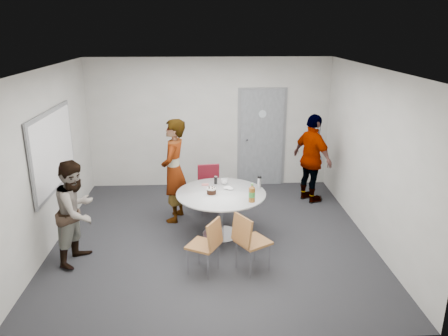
{
  "coord_description": "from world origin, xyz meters",
  "views": [
    {
      "loc": [
        -0.12,
        -6.43,
        3.3
      ],
      "look_at": [
        0.2,
        0.25,
        1.1
      ],
      "focal_mm": 35.0,
      "sensor_mm": 36.0,
      "label": 1
    }
  ],
  "objects_px": {
    "chair_near_left": "(208,242)",
    "chair_near_right": "(248,238)",
    "whiteboard": "(53,150)",
    "person_right": "(312,159)",
    "chair_far": "(209,184)",
    "door": "(262,138)",
    "table": "(222,199)",
    "person_left": "(77,212)",
    "person_main": "(174,171)"
  },
  "relations": [
    {
      "from": "table",
      "to": "chair_near_right",
      "type": "relative_size",
      "value": 1.67
    },
    {
      "from": "chair_near_left",
      "to": "person_main",
      "type": "distance_m",
      "value": 1.96
    },
    {
      "from": "person_right",
      "to": "person_main",
      "type": "bearing_deg",
      "value": 78.26
    },
    {
      "from": "chair_near_left",
      "to": "chair_far",
      "type": "relative_size",
      "value": 0.92
    },
    {
      "from": "chair_near_right",
      "to": "person_main",
      "type": "bearing_deg",
      "value": -179.77
    },
    {
      "from": "door",
      "to": "person_right",
      "type": "bearing_deg",
      "value": -49.97
    },
    {
      "from": "person_left",
      "to": "chair_near_right",
      "type": "bearing_deg",
      "value": -83.68
    },
    {
      "from": "door",
      "to": "chair_far",
      "type": "distance_m",
      "value": 1.87
    },
    {
      "from": "door",
      "to": "person_left",
      "type": "distance_m",
      "value": 4.37
    },
    {
      "from": "chair_near_right",
      "to": "chair_far",
      "type": "relative_size",
      "value": 0.98
    },
    {
      "from": "whiteboard",
      "to": "person_main",
      "type": "distance_m",
      "value": 1.97
    },
    {
      "from": "door",
      "to": "chair_near_left",
      "type": "height_order",
      "value": "door"
    },
    {
      "from": "person_left",
      "to": "chair_far",
      "type": "bearing_deg",
      "value": -31.64
    },
    {
      "from": "table",
      "to": "chair_near_right",
      "type": "distance_m",
      "value": 1.17
    },
    {
      "from": "chair_far",
      "to": "person_left",
      "type": "bearing_deg",
      "value": 35.05
    },
    {
      "from": "chair_near_right",
      "to": "chair_far",
      "type": "xyz_separation_m",
      "value": [
        -0.5,
        2.15,
        0.01
      ]
    },
    {
      "from": "chair_near_left",
      "to": "chair_near_right",
      "type": "distance_m",
      "value": 0.55
    },
    {
      "from": "door",
      "to": "person_left",
      "type": "xyz_separation_m",
      "value": [
        -3.05,
        -3.11,
        -0.26
      ]
    },
    {
      "from": "chair_near_right",
      "to": "chair_far",
      "type": "distance_m",
      "value": 2.21
    },
    {
      "from": "whiteboard",
      "to": "chair_near_left",
      "type": "relative_size",
      "value": 2.35
    },
    {
      "from": "chair_near_right",
      "to": "chair_far",
      "type": "height_order",
      "value": "chair_far"
    },
    {
      "from": "chair_near_left",
      "to": "person_right",
      "type": "relative_size",
      "value": 0.47
    },
    {
      "from": "door",
      "to": "chair_near_left",
      "type": "bearing_deg",
      "value": -108.31
    },
    {
      "from": "whiteboard",
      "to": "chair_far",
      "type": "bearing_deg",
      "value": 19.99
    },
    {
      "from": "door",
      "to": "whiteboard",
      "type": "relative_size",
      "value": 1.12
    },
    {
      "from": "chair_near_left",
      "to": "person_main",
      "type": "bearing_deg",
      "value": 45.32
    },
    {
      "from": "person_right",
      "to": "chair_far",
      "type": "bearing_deg",
      "value": 73.51
    },
    {
      "from": "chair_far",
      "to": "person_right",
      "type": "relative_size",
      "value": 0.51
    },
    {
      "from": "table",
      "to": "person_left",
      "type": "relative_size",
      "value": 0.94
    },
    {
      "from": "whiteboard",
      "to": "chair_far",
      "type": "height_order",
      "value": "whiteboard"
    },
    {
      "from": "chair_near_right",
      "to": "table",
      "type": "bearing_deg",
      "value": 163.75
    },
    {
      "from": "chair_near_left",
      "to": "person_left",
      "type": "xyz_separation_m",
      "value": [
        -1.87,
        0.46,
        0.28
      ]
    },
    {
      "from": "chair_near_left",
      "to": "person_main",
      "type": "height_order",
      "value": "person_main"
    },
    {
      "from": "table",
      "to": "person_main",
      "type": "relative_size",
      "value": 0.79
    },
    {
      "from": "whiteboard",
      "to": "table",
      "type": "distance_m",
      "value": 2.75
    },
    {
      "from": "chair_far",
      "to": "person_main",
      "type": "height_order",
      "value": "person_main"
    },
    {
      "from": "whiteboard",
      "to": "chair_near_left",
      "type": "height_order",
      "value": "whiteboard"
    },
    {
      "from": "whiteboard",
      "to": "chair_far",
      "type": "distance_m",
      "value": 2.74
    },
    {
      "from": "chair_far",
      "to": "person_right",
      "type": "distance_m",
      "value": 2.05
    },
    {
      "from": "chair_near_left",
      "to": "chair_far",
      "type": "bearing_deg",
      "value": 26.91
    },
    {
      "from": "chair_near_left",
      "to": "person_left",
      "type": "distance_m",
      "value": 1.94
    },
    {
      "from": "whiteboard",
      "to": "person_right",
      "type": "distance_m",
      "value": 4.63
    },
    {
      "from": "whiteboard",
      "to": "person_right",
      "type": "relative_size",
      "value": 1.1
    },
    {
      "from": "chair_near_left",
      "to": "chair_far",
      "type": "height_order",
      "value": "chair_far"
    },
    {
      "from": "door",
      "to": "chair_near_left",
      "type": "distance_m",
      "value": 3.8
    },
    {
      "from": "table",
      "to": "person_left",
      "type": "xyz_separation_m",
      "value": [
        -2.11,
        -0.69,
        0.12
      ]
    },
    {
      "from": "whiteboard",
      "to": "person_main",
      "type": "height_order",
      "value": "whiteboard"
    },
    {
      "from": "person_main",
      "to": "person_right",
      "type": "relative_size",
      "value": 1.05
    },
    {
      "from": "person_left",
      "to": "table",
      "type": "bearing_deg",
      "value": -55.34
    },
    {
      "from": "door",
      "to": "table",
      "type": "bearing_deg",
      "value": -111.15
    }
  ]
}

